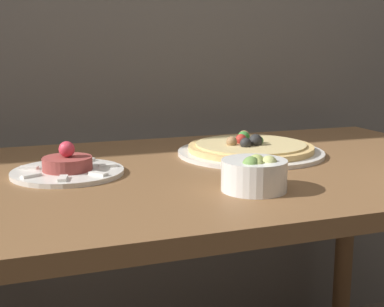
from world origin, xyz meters
name	(u,v)px	position (x,y,z in m)	size (l,w,h in m)	color
dining_table	(234,206)	(0.00, 0.41, 0.64)	(1.26, 0.81, 0.74)	brown
pizza_plate	(250,149)	(0.09, 0.50, 0.75)	(0.37, 0.37, 0.06)	silver
tartare_plate	(68,168)	(-0.37, 0.44, 0.75)	(0.24, 0.24, 0.07)	silver
small_bowl	(255,174)	(-0.06, 0.19, 0.77)	(0.13, 0.13, 0.07)	white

